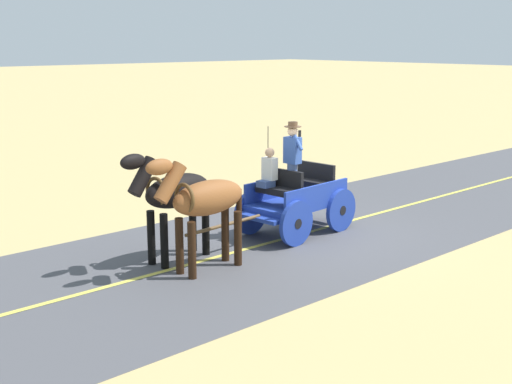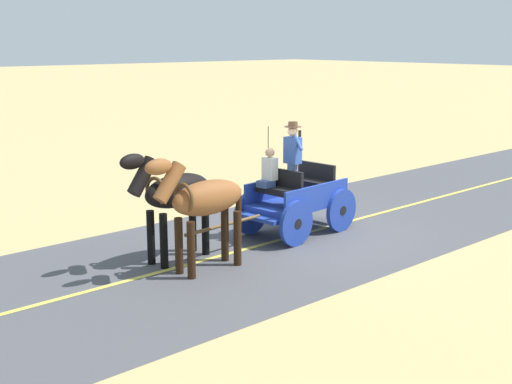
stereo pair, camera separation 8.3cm
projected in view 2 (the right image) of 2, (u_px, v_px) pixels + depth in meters
The scene contains 7 objects.
ground_plane at pixel (307, 233), 14.93m from camera, with size 200.00×200.00×0.00m, color tan.
road_surface at pixel (307, 233), 14.93m from camera, with size 5.79×160.00×0.01m, color #4C4C51.
road_centre_stripe at pixel (307, 232), 14.93m from camera, with size 0.12×160.00×0.00m, color #DBCC4C.
horse_drawn_carriage at pixel (294, 197), 14.73m from camera, with size 1.58×4.52×2.50m.
horse_near_side at pixel (203, 201), 12.20m from camera, with size 0.59×2.13×2.21m.
horse_off_side at pixel (173, 194), 12.77m from camera, with size 0.76×2.15×2.21m.
traffic_cone at pixel (306, 187), 18.47m from camera, with size 0.32×0.32×0.50m, color orange.
Camera 2 is at (-9.94, 10.45, 4.16)m, focal length 47.41 mm.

